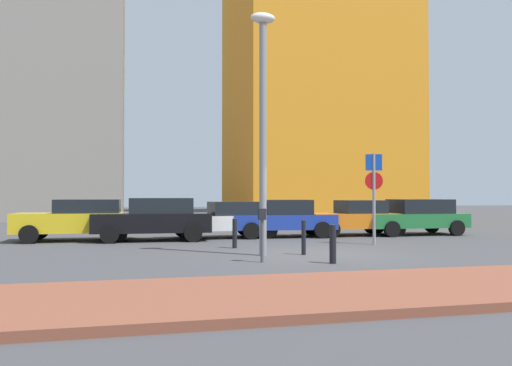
# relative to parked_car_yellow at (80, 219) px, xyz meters

# --- Properties ---
(ground_plane) EXTENTS (120.00, 120.00, 0.00)m
(ground_plane) POSITION_rel_parked_car_yellow_xyz_m (6.89, -6.11, -0.79)
(ground_plane) COLOR #424244
(sidewalk_brick) EXTENTS (40.00, 3.31, 0.14)m
(sidewalk_brick) POSITION_rel_parked_car_yellow_xyz_m (6.89, -11.85, -0.72)
(sidewalk_brick) COLOR brown
(sidewalk_brick) RESTS_ON ground
(parked_car_yellow) EXTENTS (4.38, 2.13, 1.50)m
(parked_car_yellow) POSITION_rel_parked_car_yellow_xyz_m (0.00, 0.00, 0.00)
(parked_car_yellow) COLOR gold
(parked_car_yellow) RESTS_ON ground
(parked_car_black) EXTENTS (4.27, 2.14, 1.56)m
(parked_car_black) POSITION_rel_parked_car_yellow_xyz_m (2.64, -0.62, 0.02)
(parked_car_black) COLOR black
(parked_car_black) RESTS_ON ground
(parked_car_white) EXTENTS (4.60, 2.09, 1.41)m
(parked_car_white) POSITION_rel_parked_car_yellow_xyz_m (5.47, -0.02, -0.07)
(parked_car_white) COLOR white
(parked_car_white) RESTS_ON ground
(parked_car_blue) EXTENTS (4.19, 2.15, 1.48)m
(parked_car_blue) POSITION_rel_parked_car_yellow_xyz_m (7.69, -0.19, -0.04)
(parked_car_blue) COLOR #1E389E
(parked_car_blue) RESTS_ON ground
(parked_car_orange) EXTENTS (4.14, 2.08, 1.45)m
(parked_car_orange) POSITION_rel_parked_car_yellow_xyz_m (10.88, -0.14, -0.05)
(parked_car_orange) COLOR orange
(parked_car_orange) RESTS_ON ground
(parked_car_green) EXTENTS (4.28, 2.14, 1.49)m
(parked_car_green) POSITION_rel_parked_car_yellow_xyz_m (13.41, -0.39, -0.01)
(parked_car_green) COLOR #237238
(parked_car_green) RESTS_ON ground
(parking_sign_post) EXTENTS (0.58, 0.20, 3.07)m
(parking_sign_post) POSITION_rel_parked_car_yellow_xyz_m (9.76, -3.90, 1.14)
(parking_sign_post) COLOR gray
(parking_sign_post) RESTS_ON ground
(parking_meter) EXTENTS (0.18, 0.14, 1.33)m
(parking_meter) POSITION_rel_parked_car_yellow_xyz_m (4.94, -7.45, 0.07)
(parking_meter) COLOR #4C4C51
(parking_meter) RESTS_ON ground
(street_lamp) EXTENTS (0.70, 0.36, 6.73)m
(street_lamp) POSITION_rel_parked_car_yellow_xyz_m (5.33, -6.06, 3.19)
(street_lamp) COLOR gray
(street_lamp) RESTS_ON ground
(traffic_bollard_near) EXTENTS (0.16, 0.16, 0.94)m
(traffic_bollard_near) POSITION_rel_parked_car_yellow_xyz_m (6.56, -8.07, -0.32)
(traffic_bollard_near) COLOR black
(traffic_bollard_near) RESTS_ON ground
(traffic_bollard_mid) EXTENTS (0.12, 0.12, 0.95)m
(traffic_bollard_mid) POSITION_rel_parked_car_yellow_xyz_m (6.47, -6.16, -0.32)
(traffic_bollard_mid) COLOR black
(traffic_bollard_mid) RESTS_ON ground
(traffic_bollard_far) EXTENTS (0.15, 0.15, 0.91)m
(traffic_bollard_far) POSITION_rel_parked_car_yellow_xyz_m (4.96, -3.95, -0.34)
(traffic_bollard_far) COLOR black
(traffic_bollard_far) RESTS_ON ground
(building_colorful_midrise) EXTENTS (15.03, 13.75, 28.06)m
(building_colorful_midrise) POSITION_rel_parked_car_yellow_xyz_m (18.33, 24.86, 13.24)
(building_colorful_midrise) COLOR orange
(building_colorful_midrise) RESTS_ON ground
(building_under_construction) EXTENTS (12.58, 13.14, 24.87)m
(building_under_construction) POSITION_rel_parked_car_yellow_xyz_m (-5.10, 20.98, 11.64)
(building_under_construction) COLOR gray
(building_under_construction) RESTS_ON ground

